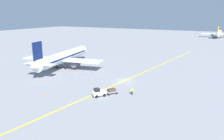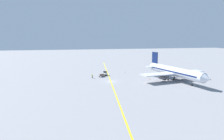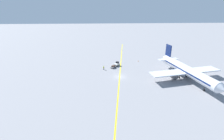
{
  "view_description": "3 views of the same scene",
  "coord_description": "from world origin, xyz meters",
  "px_view_note": "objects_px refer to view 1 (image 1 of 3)",
  "views": [
    {
      "loc": [
        25.1,
        -52.36,
        18.2
      ],
      "look_at": [
        -2.5,
        -2.2,
        3.38
      ],
      "focal_mm": 35.0,
      "sensor_mm": 36.0,
      "label": 1
    },
    {
      "loc": [
        17.33,
        82.69,
        18.06
      ],
      "look_at": [
        -0.24,
        1.33,
        4.8
      ],
      "focal_mm": 35.0,
      "sensor_mm": 36.0,
      "label": 2
    },
    {
      "loc": [
        6.62,
        64.02,
        27.45
      ],
      "look_at": [
        3.21,
        2.57,
        3.95
      ],
      "focal_mm": 28.0,
      "sensor_mm": 36.0,
      "label": 3
    }
  ],
  "objects_px": {
    "airplane_at_gate": "(63,57)",
    "baggage_tug_white": "(99,92)",
    "airplane_distant_taxiing": "(219,33)",
    "ground_crew_worker": "(132,91)",
    "baggage_cart_trailing": "(112,91)",
    "traffic_cone_mid_apron": "(42,95)",
    "traffic_cone_near_nose": "(75,73)"
  },
  "relations": [
    {
      "from": "airplane_at_gate",
      "to": "baggage_tug_white",
      "type": "relative_size",
      "value": 10.63
    },
    {
      "from": "airplane_distant_taxiing",
      "to": "ground_crew_worker",
      "type": "xyz_separation_m",
      "value": [
        -9.01,
        -147.27,
        -2.43
      ]
    },
    {
      "from": "airplane_distant_taxiing",
      "to": "ground_crew_worker",
      "type": "height_order",
      "value": "airplane_distant_taxiing"
    },
    {
      "from": "baggage_tug_white",
      "to": "baggage_cart_trailing",
      "type": "bearing_deg",
      "value": 56.16
    },
    {
      "from": "airplane_at_gate",
      "to": "ground_crew_worker",
      "type": "bearing_deg",
      "value": -21.67
    },
    {
      "from": "baggage_cart_trailing",
      "to": "baggage_tug_white",
      "type": "bearing_deg",
      "value": -123.84
    },
    {
      "from": "baggage_cart_trailing",
      "to": "traffic_cone_mid_apron",
      "type": "xyz_separation_m",
      "value": [
        -13.21,
        -8.81,
        -0.49
      ]
    },
    {
      "from": "ground_crew_worker",
      "to": "traffic_cone_mid_apron",
      "type": "bearing_deg",
      "value": -148.8
    },
    {
      "from": "airplane_distant_taxiing",
      "to": "baggage_cart_trailing",
      "type": "bearing_deg",
      "value": -95.13
    },
    {
      "from": "traffic_cone_near_nose",
      "to": "airplane_at_gate",
      "type": "bearing_deg",
      "value": 153.34
    },
    {
      "from": "airplane_distant_taxiing",
      "to": "ground_crew_worker",
      "type": "bearing_deg",
      "value": -93.5
    },
    {
      "from": "ground_crew_worker",
      "to": "traffic_cone_mid_apron",
      "type": "relative_size",
      "value": 3.05
    },
    {
      "from": "ground_crew_worker",
      "to": "traffic_cone_near_nose",
      "type": "xyz_separation_m",
      "value": [
        -22.86,
        8.19,
        -0.63
      ]
    },
    {
      "from": "baggage_tug_white",
      "to": "traffic_cone_near_nose",
      "type": "height_order",
      "value": "baggage_tug_white"
    },
    {
      "from": "traffic_cone_near_nose",
      "to": "ground_crew_worker",
      "type": "bearing_deg",
      "value": -19.72
    },
    {
      "from": "ground_crew_worker",
      "to": "airplane_distant_taxiing",
      "type": "bearing_deg",
      "value": 86.5
    },
    {
      "from": "traffic_cone_near_nose",
      "to": "traffic_cone_mid_apron",
      "type": "distance_m",
      "value": 19.56
    },
    {
      "from": "airplane_distant_taxiing",
      "to": "traffic_cone_near_nose",
      "type": "height_order",
      "value": "airplane_distant_taxiing"
    },
    {
      "from": "airplane_distant_taxiing",
      "to": "baggage_tug_white",
      "type": "bearing_deg",
      "value": -95.72
    },
    {
      "from": "baggage_cart_trailing",
      "to": "traffic_cone_near_nose",
      "type": "relative_size",
      "value": 5.34
    },
    {
      "from": "airplane_at_gate",
      "to": "traffic_cone_mid_apron",
      "type": "bearing_deg",
      "value": -59.25
    },
    {
      "from": "airplane_at_gate",
      "to": "baggage_cart_trailing",
      "type": "relative_size",
      "value": 12.03
    },
    {
      "from": "traffic_cone_mid_apron",
      "to": "ground_crew_worker",
      "type": "bearing_deg",
      "value": 31.2
    },
    {
      "from": "airplane_at_gate",
      "to": "traffic_cone_near_nose",
      "type": "distance_m",
      "value": 10.07
    },
    {
      "from": "traffic_cone_mid_apron",
      "to": "baggage_tug_white",
      "type": "bearing_deg",
      "value": 28.08
    },
    {
      "from": "baggage_tug_white",
      "to": "traffic_cone_near_nose",
      "type": "relative_size",
      "value": 6.05
    },
    {
      "from": "airplane_at_gate",
      "to": "baggage_tug_white",
      "type": "height_order",
      "value": "airplane_at_gate"
    },
    {
      "from": "baggage_cart_trailing",
      "to": "airplane_at_gate",
      "type": "bearing_deg",
      "value": 152.08
    },
    {
      "from": "baggage_tug_white",
      "to": "ground_crew_worker",
      "type": "height_order",
      "value": "baggage_tug_white"
    },
    {
      "from": "airplane_distant_taxiing",
      "to": "baggage_tug_white",
      "type": "distance_m",
      "value": 152.63
    },
    {
      "from": "airplane_at_gate",
      "to": "ground_crew_worker",
      "type": "relative_size",
      "value": 21.05
    },
    {
      "from": "traffic_cone_near_nose",
      "to": "traffic_cone_mid_apron",
      "type": "height_order",
      "value": "same"
    }
  ]
}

